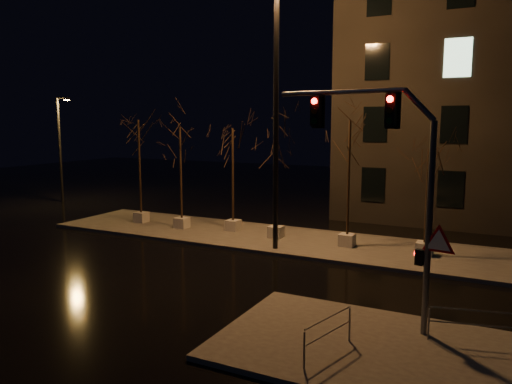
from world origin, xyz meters
The scene contains 14 objects.
ground centered at (0.00, 0.00, 0.00)m, with size 90.00×90.00×0.00m, color black.
median centered at (0.00, 6.00, 0.07)m, with size 22.00×5.00×0.15m, color #47443F.
sidewalk_corner centered at (7.50, -3.50, 0.07)m, with size 7.00×5.00×0.15m, color #47443F.
tree_0 centered at (-7.32, 6.01, 4.51)m, with size 1.80×1.80×5.75m.
tree_1 centered at (-4.42, 5.74, 4.23)m, with size 1.80×1.80×5.37m.
tree_2 centered at (-1.72, 6.39, 4.19)m, with size 1.80×1.80×5.32m.
tree_3 centered at (0.85, 5.99, 4.43)m, with size 1.80×1.80×5.65m.
tree_4 centered at (4.37, 5.92, 4.49)m, with size 1.80×1.80×5.72m.
tree_5 centered at (7.68, 5.90, 3.60)m, with size 1.80×1.80×4.54m.
traffic_signal_mast centered at (7.84, -2.01, 4.34)m, with size 5.16×0.95×6.38m.
streetlight_main centered at (1.68, 4.13, 6.71)m, with size 2.77×1.24×11.37m.
streetlight_far centered at (-17.41, 9.72, 4.02)m, with size 1.43×0.43×7.31m.
guard_rail_a centered at (10.00, -2.27, 0.73)m, with size 2.01×0.51×0.89m.
guard_rail_b centered at (6.99, -4.41, 0.75)m, with size 0.55×1.91×0.93m.
Camera 1 is at (10.55, -15.25, 5.67)m, focal length 35.00 mm.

